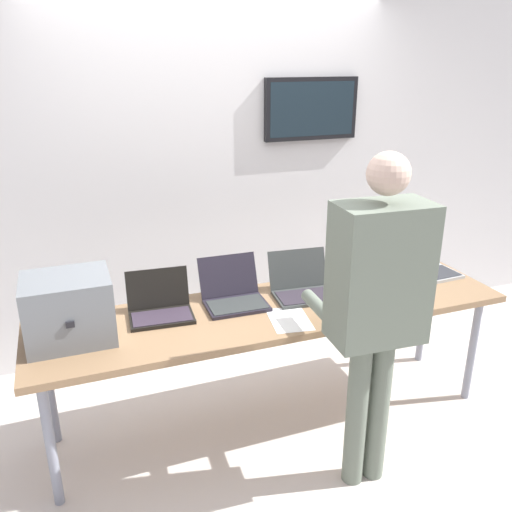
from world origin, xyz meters
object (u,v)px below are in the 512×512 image
(laptop_station_1, at_px, (233,294))
(coffee_mug, at_px, (419,297))
(equipment_box, at_px, (69,309))
(laptop_station_0, at_px, (160,306))
(laptop_station_4, at_px, (426,265))
(person, at_px, (377,297))
(laptop_station_2, at_px, (302,286))
(laptop_station_3, at_px, (365,276))
(workbench, at_px, (275,315))

(laptop_station_1, relative_size, coffee_mug, 3.97)
(equipment_box, xyz_separation_m, coffee_mug, (1.92, -0.28, -0.13))
(laptop_station_0, relative_size, laptop_station_1, 1.02)
(laptop_station_4, distance_m, person, 1.18)
(laptop_station_1, xyz_separation_m, laptop_station_2, (0.43, -0.04, -0.00))
(person, relative_size, coffee_mug, 19.26)
(equipment_box, height_order, coffee_mug, equipment_box)
(laptop_station_0, xyz_separation_m, laptop_station_3, (1.30, -0.02, 0.00))
(workbench, bearing_deg, coffee_mug, -17.20)
(laptop_station_1, xyz_separation_m, person, (0.46, -0.77, 0.24))
(person, xyz_separation_m, coffee_mug, (0.55, 0.37, -0.25))
(person, bearing_deg, coffee_mug, 34.13)
(laptop_station_1, distance_m, laptop_station_4, 1.34)
(equipment_box, distance_m, laptop_station_2, 1.34)
(laptop_station_4, xyz_separation_m, coffee_mug, (-0.33, -0.38, -0.01))
(equipment_box, xyz_separation_m, laptop_station_1, (0.91, 0.12, -0.11))
(workbench, relative_size, laptop_station_1, 7.63)
(person, bearing_deg, equipment_box, 154.67)
(laptop_station_4, bearing_deg, equipment_box, -177.48)
(laptop_station_3, bearing_deg, coffee_mug, -67.82)
(workbench, distance_m, laptop_station_3, 0.68)
(workbench, height_order, laptop_station_0, laptop_station_0)
(laptop_station_1, bearing_deg, person, -58.81)
(workbench, relative_size, person, 1.57)
(workbench, xyz_separation_m, laptop_station_1, (-0.20, 0.14, 0.11))
(laptop_station_2, bearing_deg, laptop_station_3, 0.56)
(laptop_station_3, relative_size, laptop_station_4, 0.96)
(laptop_station_0, xyz_separation_m, laptop_station_1, (0.43, 0.01, 0.00))
(laptop_station_1, bearing_deg, laptop_station_4, -0.74)
(laptop_station_1, bearing_deg, laptop_station_2, -4.91)
(laptop_station_0, height_order, coffee_mug, laptop_station_0)
(laptop_station_0, relative_size, laptop_station_4, 0.98)
(laptop_station_0, bearing_deg, equipment_box, -167.41)
(laptop_station_4, height_order, coffee_mug, laptop_station_4)
(workbench, distance_m, person, 0.76)
(equipment_box, height_order, person, person)
(laptop_station_4, bearing_deg, workbench, -173.65)
(laptop_station_1, height_order, person, person)
(equipment_box, bearing_deg, laptop_station_0, 12.59)
(equipment_box, relative_size, laptop_station_0, 1.16)
(workbench, height_order, laptop_station_4, laptop_station_4)
(laptop_station_2, bearing_deg, laptop_station_1, 175.09)
(laptop_station_1, xyz_separation_m, laptop_station_4, (1.34, -0.02, 0.00))
(equipment_box, relative_size, laptop_station_3, 1.19)
(coffee_mug, bearing_deg, workbench, 162.80)
(laptop_station_1, bearing_deg, laptop_station_0, -178.62)
(workbench, relative_size, equipment_box, 6.47)
(laptop_station_1, bearing_deg, equipment_box, -172.69)
(laptop_station_0, relative_size, person, 0.21)
(laptop_station_0, bearing_deg, laptop_station_2, -1.75)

